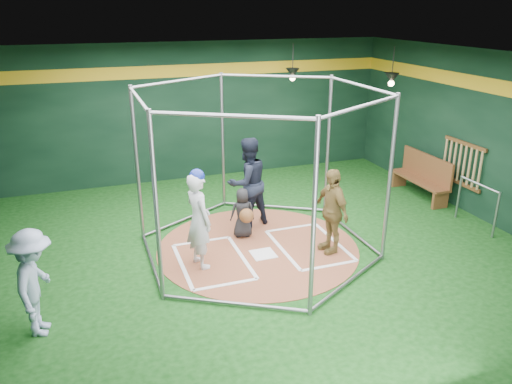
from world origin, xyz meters
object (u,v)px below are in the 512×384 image
object	(u,v)px
visitor_leopard	(331,211)
umpire	(248,182)
dugout_bench	(423,175)
batter_figure	(199,219)

from	to	relation	value
visitor_leopard	umpire	bearing A→B (deg)	-152.48
umpire	visitor_leopard	bearing A→B (deg)	108.69
visitor_leopard	dugout_bench	distance (m)	3.87
batter_figure	visitor_leopard	xyz separation A→B (m)	(2.41, -0.25, -0.09)
batter_figure	dugout_bench	world-z (taller)	batter_figure
umpire	dugout_bench	bearing A→B (deg)	167.87
batter_figure	visitor_leopard	distance (m)	2.43
umpire	batter_figure	bearing A→B (deg)	30.70
visitor_leopard	batter_figure	bearing A→B (deg)	-101.97
visitor_leopard	dugout_bench	size ratio (longest dim) A/B	0.90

